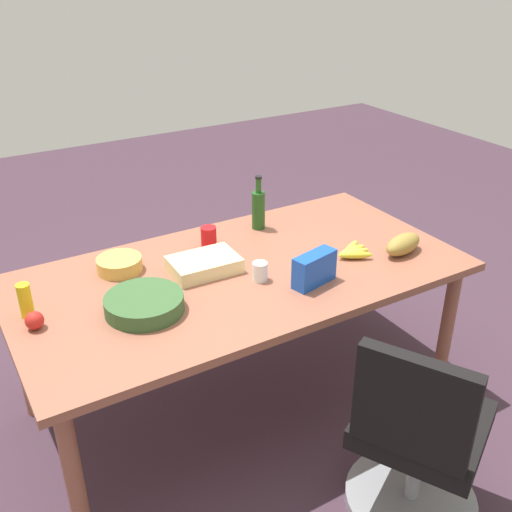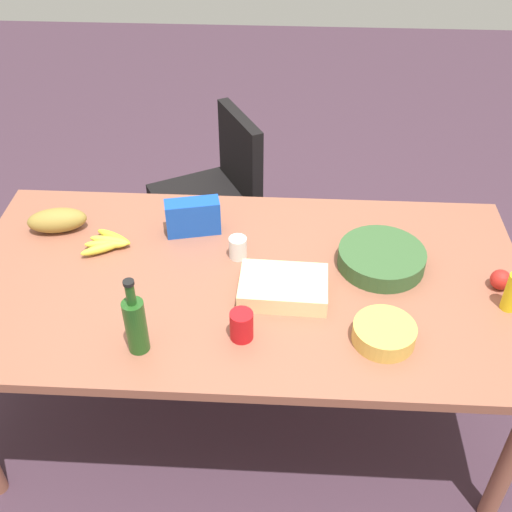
# 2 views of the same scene
# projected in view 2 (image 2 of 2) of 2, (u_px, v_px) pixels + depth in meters

# --- Properties ---
(ground_plane) EXTENTS (10.00, 10.00, 0.00)m
(ground_plane) POSITION_uv_depth(u_px,v_px,m) (247.00, 406.00, 2.87)
(ground_plane) COLOR #412C39
(conference_table) EXTENTS (2.14, 1.10, 0.78)m
(conference_table) POSITION_uv_depth(u_px,v_px,m) (245.00, 292.00, 2.42)
(conference_table) COLOR #935641
(conference_table) RESTS_ON ground
(office_chair) EXTENTS (0.65, 0.65, 0.92)m
(office_chair) POSITION_uv_depth(u_px,v_px,m) (213.00, 214.00, 3.41)
(office_chair) COLOR gray
(office_chair) RESTS_ON ground
(banana_bunch) EXTENTS (0.20, 0.19, 0.04)m
(banana_bunch) POSITION_uv_depth(u_px,v_px,m) (108.00, 243.00, 2.50)
(banana_bunch) COLOR yellow
(banana_bunch) RESTS_ON conference_table
(wine_bottle) EXTENTS (0.08, 0.08, 0.30)m
(wine_bottle) POSITION_uv_depth(u_px,v_px,m) (136.00, 324.00, 2.03)
(wine_bottle) COLOR #204F1A
(wine_bottle) RESTS_ON conference_table
(salad_bowl) EXTENTS (0.40, 0.40, 0.07)m
(salad_bowl) POSITION_uv_depth(u_px,v_px,m) (381.00, 258.00, 2.41)
(salad_bowl) COLOR #34592E
(salad_bowl) RESTS_ON conference_table
(bread_loaf) EXTENTS (0.26, 0.16, 0.10)m
(bread_loaf) POSITION_uv_depth(u_px,v_px,m) (57.00, 220.00, 2.58)
(bread_loaf) COLOR olive
(bread_loaf) RESTS_ON conference_table
(chip_bowl) EXTENTS (0.24, 0.24, 0.07)m
(chip_bowl) POSITION_uv_depth(u_px,v_px,m) (384.00, 333.00, 2.11)
(chip_bowl) COLOR gold
(chip_bowl) RESTS_ON conference_table
(paper_cup) EXTENTS (0.08, 0.08, 0.09)m
(paper_cup) POSITION_uv_depth(u_px,v_px,m) (238.00, 248.00, 2.45)
(paper_cup) COLOR white
(paper_cup) RESTS_ON conference_table
(red_solo_cup) EXTENTS (0.08, 0.08, 0.11)m
(red_solo_cup) POSITION_uv_depth(u_px,v_px,m) (242.00, 325.00, 2.11)
(red_solo_cup) COLOR red
(red_solo_cup) RESTS_ON conference_table
(chip_bag_blue) EXTENTS (0.23, 0.13, 0.15)m
(chip_bag_blue) POSITION_uv_depth(u_px,v_px,m) (193.00, 217.00, 2.55)
(chip_bag_blue) COLOR blue
(chip_bag_blue) RESTS_ON conference_table
(sheet_cake) EXTENTS (0.33, 0.23, 0.07)m
(sheet_cake) POSITION_uv_depth(u_px,v_px,m) (283.00, 287.00, 2.28)
(sheet_cake) COLOR beige
(sheet_cake) RESTS_ON conference_table
(apple_red) EXTENTS (0.08, 0.08, 0.08)m
(apple_red) POSITION_uv_depth(u_px,v_px,m) (501.00, 280.00, 2.31)
(apple_red) COLOR red
(apple_red) RESTS_ON conference_table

